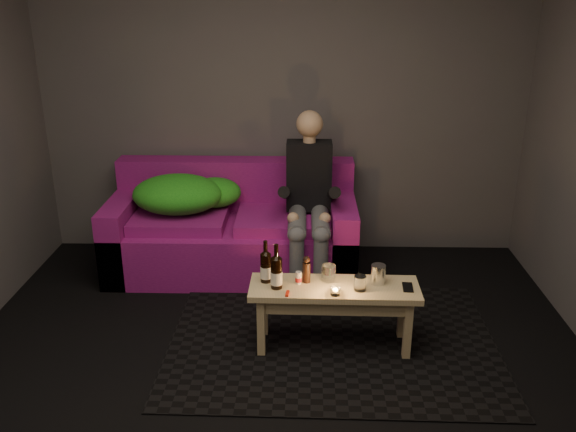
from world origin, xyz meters
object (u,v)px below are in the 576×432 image
coffee_table (334,297)px  beer_bottle_a (266,267)px  steel_cup (378,274)px  sofa (234,232)px  beer_bottle_b (276,272)px  person (309,196)px

coffee_table → beer_bottle_a: 0.47m
steel_cup → beer_bottle_a: bearing=179.4°
sofa → beer_bottle_b: bearing=-71.6°
person → coffee_table: 1.07m
person → beer_bottle_b: 1.07m
sofa → beer_bottle_a: size_ratio=7.02×
person → beer_bottle_a: (-0.28, -0.96, -0.14)m
beer_bottle_a → steel_cup: (0.70, -0.01, -0.04)m
beer_bottle_b → steel_cup: beer_bottle_b is taller
beer_bottle_b → steel_cup: size_ratio=2.36×
person → steel_cup: bearing=-66.1°
beer_bottle_a → beer_bottle_b: size_ratio=0.95×
beer_bottle_b → sofa: bearing=108.4°
sofa → person: size_ratio=1.50×
person → beer_bottle_a: person is taller
person → beer_bottle_b: person is taller
person → steel_cup: size_ratio=10.48×
sofa → beer_bottle_a: 1.19m
person → sofa: bearing=165.3°
sofa → steel_cup: (1.04, -1.13, 0.19)m
coffee_table → beer_bottle_a: bearing=173.1°
beer_bottle_a → sofa: bearing=106.5°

